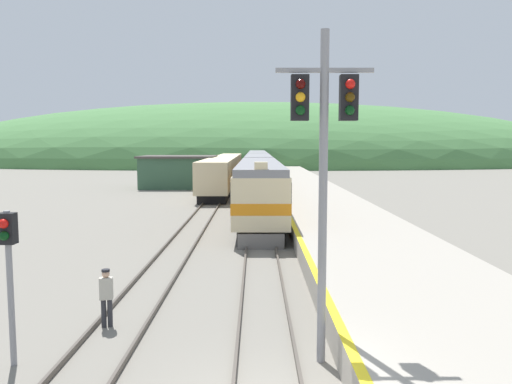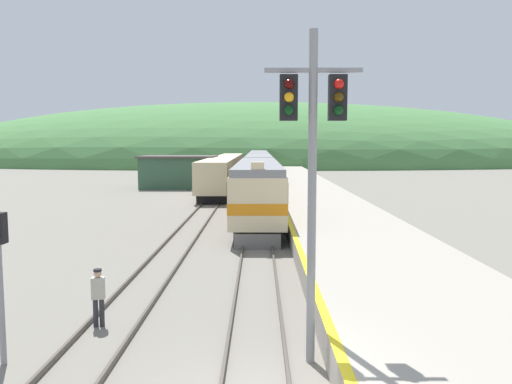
% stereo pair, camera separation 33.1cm
% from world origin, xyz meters
% --- Properties ---
extents(track_main, '(1.52, 180.00, 0.16)m').
position_xyz_m(track_main, '(0.00, 70.00, 0.08)').
color(track_main, '#4C443D').
rests_on(track_main, ground).
extents(track_siding, '(1.52, 180.00, 0.16)m').
position_xyz_m(track_siding, '(-4.04, 70.00, 0.08)').
color(track_siding, '#4C443D').
rests_on(track_siding, ground).
extents(platform, '(6.47, 140.00, 0.89)m').
position_xyz_m(platform, '(4.84, 50.00, 0.44)').
color(platform, '#9E9689').
rests_on(platform, ground).
extents(distant_hills, '(182.89, 82.30, 31.96)m').
position_xyz_m(distant_hills, '(0.00, 126.35, 0.00)').
color(distant_hills, '#477A42').
rests_on(distant_hills, ground).
extents(station_shed, '(8.66, 7.08, 3.74)m').
position_xyz_m(station_shed, '(-9.34, 49.31, 1.88)').
color(station_shed, '#385B42').
rests_on(station_shed, ground).
extents(express_train_lead_car, '(2.97, 21.55, 4.25)m').
position_xyz_m(express_train_lead_car, '(0.00, 25.24, 2.13)').
color(express_train_lead_car, black).
rests_on(express_train_lead_car, ground).
extents(carriage_second, '(2.96, 19.59, 3.89)m').
position_xyz_m(carriage_second, '(0.00, 46.92, 2.12)').
color(carriage_second, black).
rests_on(carriage_second, ground).
extents(carriage_third, '(2.96, 19.59, 3.89)m').
position_xyz_m(carriage_third, '(0.00, 67.39, 2.12)').
color(carriage_third, black).
rests_on(carriage_third, ground).
extents(carriage_fourth, '(2.96, 19.59, 3.89)m').
position_xyz_m(carriage_fourth, '(0.00, 87.85, 2.12)').
color(carriage_fourth, black).
rests_on(carriage_fourth, ground).
extents(carriage_fifth, '(2.96, 19.59, 3.89)m').
position_xyz_m(carriage_fifth, '(0.00, 108.32, 2.12)').
color(carriage_fifth, black).
rests_on(carriage_fifth, ground).
extents(siding_train, '(2.90, 39.04, 3.59)m').
position_xyz_m(siding_train, '(-4.04, 51.48, 1.85)').
color(siding_train, black).
rests_on(siding_train, ground).
extents(signal_mast_main, '(2.20, 0.42, 7.67)m').
position_xyz_m(signal_mast_main, '(1.30, 2.21, 5.03)').
color(signal_mast_main, gray).
rests_on(signal_mast_main, ground).
extents(track_worker, '(0.39, 0.28, 1.65)m').
position_xyz_m(track_worker, '(-4.43, 4.47, 0.93)').
color(track_worker, '#2D2D33').
rests_on(track_worker, ground).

